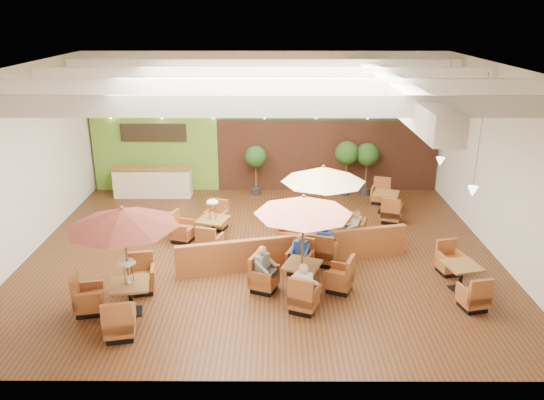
{
  "coord_description": "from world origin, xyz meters",
  "views": [
    {
      "loc": [
        0.35,
        -14.72,
        7.02
      ],
      "look_at": [
        0.3,
        0.5,
        1.5
      ],
      "focal_mm": 35.0,
      "sensor_mm": 36.0,
      "label": 1
    }
  ],
  "objects_px": {
    "topiary_0": "(256,159)",
    "topiary_2": "(367,156)",
    "table_1": "(303,226)",
    "topiary_1": "(347,155)",
    "table_5": "(386,203)",
    "diner_0": "(304,283)",
    "table_0": "(122,238)",
    "table_4": "(461,278)",
    "booth_divider": "(295,250)",
    "table_2": "(323,193)",
    "diner_3": "(325,239)",
    "diner_4": "(354,226)",
    "diner_1": "(300,249)",
    "service_counter": "(153,182)",
    "table_3": "(205,228)",
    "diner_2": "(264,264)"
  },
  "relations": [
    {
      "from": "diner_0",
      "to": "diner_4",
      "type": "xyz_separation_m",
      "value": [
        1.72,
        3.53,
        -0.0
      ]
    },
    {
      "from": "topiary_0",
      "to": "topiary_1",
      "type": "relative_size",
      "value": 0.91
    },
    {
      "from": "table_5",
      "to": "table_4",
      "type": "bearing_deg",
      "value": -62.21
    },
    {
      "from": "service_counter",
      "to": "table_3",
      "type": "xyz_separation_m",
      "value": [
        2.58,
        -4.34,
        -0.13
      ]
    },
    {
      "from": "table_0",
      "to": "table_3",
      "type": "height_order",
      "value": "table_0"
    },
    {
      "from": "topiary_0",
      "to": "table_0",
      "type": "bearing_deg",
      "value": -107.86
    },
    {
      "from": "table_5",
      "to": "topiary_1",
      "type": "height_order",
      "value": "topiary_1"
    },
    {
      "from": "table_3",
      "to": "topiary_0",
      "type": "height_order",
      "value": "topiary_0"
    },
    {
      "from": "table_4",
      "to": "topiary_0",
      "type": "xyz_separation_m",
      "value": [
        -5.63,
        7.63,
        1.12
      ]
    },
    {
      "from": "table_5",
      "to": "diner_0",
      "type": "distance_m",
      "value": 7.48
    },
    {
      "from": "service_counter",
      "to": "diner_2",
      "type": "distance_m",
      "value": 8.73
    },
    {
      "from": "table_1",
      "to": "topiary_1",
      "type": "height_order",
      "value": "table_1"
    },
    {
      "from": "service_counter",
      "to": "table_4",
      "type": "bearing_deg",
      "value": -37.51
    },
    {
      "from": "service_counter",
      "to": "diner_4",
      "type": "relative_size",
      "value": 3.56
    },
    {
      "from": "diner_1",
      "to": "diner_2",
      "type": "height_order",
      "value": "diner_2"
    },
    {
      "from": "table_3",
      "to": "topiary_2",
      "type": "relative_size",
      "value": 1.32
    },
    {
      "from": "table_4",
      "to": "booth_divider",
      "type": "bearing_deg",
      "value": 148.75
    },
    {
      "from": "topiary_0",
      "to": "topiary_2",
      "type": "distance_m",
      "value": 4.36
    },
    {
      "from": "topiary_2",
      "to": "table_2",
      "type": "bearing_deg",
      "value": -113.09
    },
    {
      "from": "table_4",
      "to": "topiary_0",
      "type": "height_order",
      "value": "topiary_0"
    },
    {
      "from": "table_0",
      "to": "topiary_2",
      "type": "height_order",
      "value": "table_0"
    },
    {
      "from": "table_3",
      "to": "table_5",
      "type": "relative_size",
      "value": 1.02
    },
    {
      "from": "table_0",
      "to": "diner_4",
      "type": "relative_size",
      "value": 3.37
    },
    {
      "from": "table_1",
      "to": "diner_0",
      "type": "distance_m",
      "value": 1.45
    },
    {
      "from": "diner_4",
      "to": "service_counter",
      "type": "bearing_deg",
      "value": 76.82
    },
    {
      "from": "table_0",
      "to": "topiary_2",
      "type": "bearing_deg",
      "value": 39.43
    },
    {
      "from": "diner_2",
      "to": "diner_3",
      "type": "xyz_separation_m",
      "value": [
        1.71,
        1.55,
        0.02
      ]
    },
    {
      "from": "booth_divider",
      "to": "table_0",
      "type": "bearing_deg",
      "value": -161.94
    },
    {
      "from": "table_1",
      "to": "diner_1",
      "type": "height_order",
      "value": "table_1"
    },
    {
      "from": "topiary_2",
      "to": "table_4",
      "type": "bearing_deg",
      "value": -80.55
    },
    {
      "from": "booth_divider",
      "to": "diner_2",
      "type": "xyz_separation_m",
      "value": [
        -0.86,
        -1.47,
        0.29
      ]
    },
    {
      "from": "diner_0",
      "to": "diner_1",
      "type": "relative_size",
      "value": 1.16
    },
    {
      "from": "topiary_0",
      "to": "diner_3",
      "type": "distance_m",
      "value": 6.54
    },
    {
      "from": "booth_divider",
      "to": "diner_1",
      "type": "distance_m",
      "value": 0.56
    },
    {
      "from": "table_0",
      "to": "diner_3",
      "type": "height_order",
      "value": "table_0"
    },
    {
      "from": "diner_0",
      "to": "diner_2",
      "type": "relative_size",
      "value": 1.04
    },
    {
      "from": "diner_1",
      "to": "diner_3",
      "type": "distance_m",
      "value": 0.92
    },
    {
      "from": "topiary_2",
      "to": "table_1",
      "type": "bearing_deg",
      "value": -110.79
    },
    {
      "from": "topiary_0",
      "to": "diner_4",
      "type": "height_order",
      "value": "topiary_0"
    },
    {
      "from": "topiary_1",
      "to": "diner_2",
      "type": "xyz_separation_m",
      "value": [
        -3.11,
        -7.68,
        -0.86
      ]
    },
    {
      "from": "topiary_2",
      "to": "diner_4",
      "type": "height_order",
      "value": "topiary_2"
    },
    {
      "from": "diner_1",
      "to": "topiary_1",
      "type": "bearing_deg",
      "value": -89.32
    },
    {
      "from": "diner_0",
      "to": "table_1",
      "type": "bearing_deg",
      "value": 114.77
    },
    {
      "from": "topiary_1",
      "to": "diner_3",
      "type": "distance_m",
      "value": 6.34
    },
    {
      "from": "diner_1",
      "to": "diner_3",
      "type": "xyz_separation_m",
      "value": [
        0.72,
        0.56,
        0.05
      ]
    },
    {
      "from": "topiary_1",
      "to": "topiary_2",
      "type": "xyz_separation_m",
      "value": [
        0.8,
        0.0,
        -0.05
      ]
    },
    {
      "from": "table_0",
      "to": "table_5",
      "type": "height_order",
      "value": "table_0"
    },
    {
      "from": "table_5",
      "to": "diner_0",
      "type": "bearing_deg",
      "value": -97.32
    },
    {
      "from": "topiary_1",
      "to": "diner_1",
      "type": "bearing_deg",
      "value": -107.57
    },
    {
      "from": "table_1",
      "to": "diner_3",
      "type": "bearing_deg",
      "value": 86.37
    }
  ]
}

